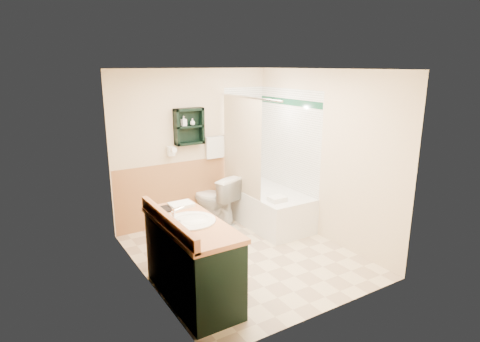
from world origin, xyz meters
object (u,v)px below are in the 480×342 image
vanity (192,260)px  hair_dryer (171,151)px  toilet (214,200)px  soap_bottle_b (192,123)px  vanity_book (159,202)px  wall_shelf (189,126)px  bathtub (268,207)px  soap_bottle_a (184,124)px

vanity → hair_dryer: bearing=73.1°
hair_dryer → toilet: (0.60, -0.22, -0.81)m
soap_bottle_b → hair_dryer: bearing=175.2°
soap_bottle_b → vanity: bearing=-116.1°
hair_dryer → vanity_book: size_ratio=1.17×
hair_dryer → soap_bottle_b: (0.35, -0.03, 0.40)m
wall_shelf → soap_bottle_b: bearing=-5.2°
wall_shelf → toilet: (0.30, -0.20, -1.16)m
hair_dryer → bathtub: 1.76m
vanity_book → soap_bottle_a: soap_bottle_a is taller
hair_dryer → vanity_book: hair_dryer is taller
hair_dryer → soap_bottle_a: bearing=-8.0°
soap_bottle_a → toilet: bearing=-26.1°
hair_dryer → soap_bottle_b: 0.54m
vanity → soap_bottle_b: size_ratio=13.65×
vanity → vanity_book: size_ratio=6.75×
toilet → soap_bottle_b: bearing=-57.0°
soap_bottle_a → wall_shelf: bearing=3.3°
vanity → soap_bottle_a: soap_bottle_a is taller
hair_dryer → vanity_book: bearing=-116.7°
soap_bottle_b → bathtub: bearing=-33.7°
hair_dryer → bathtub: size_ratio=0.16×
toilet → wall_shelf: bearing=-52.4°
bathtub → soap_bottle_b: size_ratio=14.78×
vanity → soap_bottle_a: size_ratio=9.29×
hair_dryer → bathtub: hair_dryer is taller
bathtub → vanity_book: bearing=-158.3°
wall_shelf → toilet: bearing=-32.9°
wall_shelf → soap_bottle_a: bearing=-176.7°
toilet → vanity_book: size_ratio=3.85×
vanity → toilet: vanity is taller
hair_dryer → vanity: bearing=-106.9°
hair_dryer → soap_bottle_b: size_ratio=2.37×
toilet → soap_bottle_a: soap_bottle_a is taller
soap_bottle_b → toilet: bearing=-37.6°
toilet → soap_bottle_a: bearing=-45.6°
bathtub → toilet: toilet is taller
vanity_book → bathtub: bearing=15.0°
hair_dryer → soap_bottle_a: 0.45m
bathtub → vanity_book: vanity_book is taller
soap_bottle_b → vanity_book: bearing=-127.0°
vanity → soap_bottle_b: (0.95, 1.93, 1.17)m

